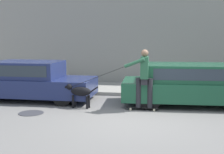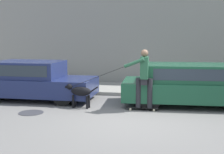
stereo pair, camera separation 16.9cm
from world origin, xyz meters
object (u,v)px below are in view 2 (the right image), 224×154
Objects in this scene: parked_car_0 at (33,81)px; dog at (80,92)px; skateboarder at (144,76)px; parked_car_1 at (194,85)px.

parked_car_0 is 3.91× the size of dog.
parked_car_0 is at bearing -13.43° from skateboarder.
dog is at bearing -167.07° from parked_car_1.
parked_car_0 is at bearing -18.10° from dog.
parked_car_1 is 3.54m from dog.
skateboarder is (3.86, -0.94, 0.39)m from parked_car_0.
parked_car_1 is 4.26× the size of dog.
parked_car_0 is 1.54× the size of skateboarder.
parked_car_1 is at bearing -147.54° from skateboarder.
dog is 0.39× the size of skateboarder.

